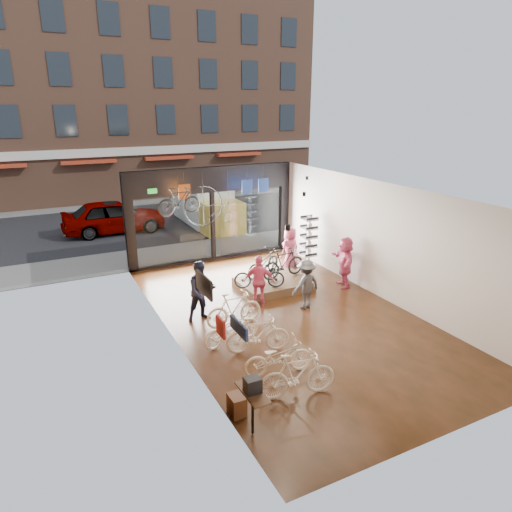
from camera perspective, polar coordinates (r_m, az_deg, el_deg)
ground_plane at (r=14.06m, az=3.80°, el=-7.43°), size 7.00×12.00×0.04m
ceiling at (r=12.87m, az=4.16°, el=8.15°), size 7.00×12.00×0.04m
wall_left at (r=12.03m, az=-10.66°, el=-2.36°), size 0.04×12.00×3.80m
wall_right at (r=15.36m, az=15.37°, el=1.87°), size 0.04×12.00×3.80m
wall_back at (r=9.12m, az=23.81°, el=-10.72°), size 7.00×0.04×3.80m
storefront at (r=18.56m, az=-5.47°, el=5.24°), size 7.00×0.26×3.80m
exit_sign at (r=17.52m, az=-12.84°, el=7.92°), size 0.35×0.06×0.18m
street_road at (r=27.37m, az=-12.27°, el=5.09°), size 30.00×18.00×0.02m
sidewalk_near at (r=20.13m, az=-6.56°, el=0.82°), size 30.00×2.40×0.12m
sidewalk_far at (r=31.16m, az=-14.18°, el=6.67°), size 30.00×2.00×0.12m
opposite_building at (r=33.03m, az=-16.21°, el=19.29°), size 26.00×5.00×14.00m
street_car at (r=23.75m, az=-17.34°, el=4.77°), size 4.93×1.98×1.68m
box_truck at (r=23.89m, az=-5.91°, el=6.42°), size 1.99×5.98×2.36m
floor_bike_1 at (r=10.26m, az=5.19°, el=-14.58°), size 1.82×0.83×1.06m
floor_bike_2 at (r=11.01m, az=2.82°, el=-12.53°), size 1.76×0.85×0.89m
floor_bike_3 at (r=11.85m, az=0.26°, el=-9.81°), size 1.73×0.91×1.00m
floor_bike_4 at (r=12.29m, az=-3.07°, el=-8.99°), size 1.79×0.88×0.90m
floor_bike_5 at (r=13.22m, az=-2.77°, el=-6.62°), size 1.71×0.50×1.02m
display_platform at (r=15.95m, az=2.20°, el=-3.51°), size 2.40×1.80×0.30m
display_bike_left at (r=15.07m, az=0.42°, el=-2.43°), size 1.77×1.17×0.88m
display_bike_mid at (r=15.97m, az=3.49°, el=-0.90°), size 1.81×0.72×1.06m
display_bike_right at (r=16.13m, az=0.89°, el=-0.90°), size 1.86×1.35×0.93m
customer_1 at (r=13.47m, az=-6.82°, el=-4.40°), size 0.92×0.74×1.82m
customer_2 at (r=14.34m, az=0.43°, el=-3.14°), size 1.03×0.89×1.66m
customer_3 at (r=14.26m, az=6.24°, el=-3.54°), size 1.11×0.75×1.59m
customer_4 at (r=17.37m, az=4.28°, el=0.83°), size 0.96×0.74×1.74m
customer_5 at (r=16.17m, az=11.03°, el=-0.71°), size 1.05×1.75×1.80m
sunglasses_rack at (r=17.84m, az=6.57°, el=1.79°), size 0.73×0.66×2.07m
wall_merch at (r=9.33m, az=-3.34°, el=-12.58°), size 0.40×2.40×2.60m
penny_farthing at (r=17.14m, az=-5.60°, el=6.20°), size 1.90×0.06×1.52m
hung_bike at (r=16.07m, az=-9.60°, el=6.76°), size 1.62×0.64×0.95m
jersey_left at (r=17.14m, az=-8.93°, el=7.94°), size 0.45×0.03×0.55m
jersey_mid at (r=18.07m, az=-1.12°, el=8.69°), size 0.45×0.03×0.55m
jersey_right at (r=18.39m, az=0.93°, el=8.86°), size 0.45×0.03×0.55m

